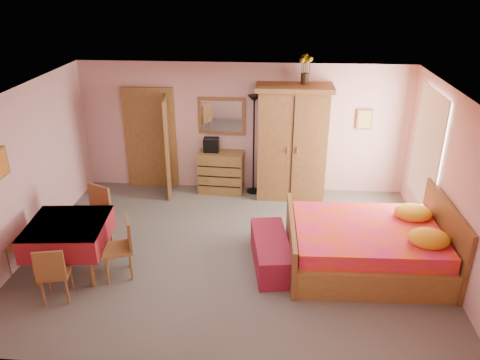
# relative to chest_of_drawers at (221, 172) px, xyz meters

# --- Properties ---
(floor) EXTENTS (6.50, 6.50, 0.00)m
(floor) POSITION_rel_chest_of_drawers_xyz_m (0.44, -2.27, -0.43)
(floor) COLOR slate
(floor) RESTS_ON ground
(ceiling) EXTENTS (6.50, 6.50, 0.00)m
(ceiling) POSITION_rel_chest_of_drawers_xyz_m (0.44, -2.27, 2.17)
(ceiling) COLOR brown
(ceiling) RESTS_ON wall_back
(wall_back) EXTENTS (6.50, 0.10, 2.60)m
(wall_back) POSITION_rel_chest_of_drawers_xyz_m (0.44, 0.23, 0.87)
(wall_back) COLOR #E1A4A3
(wall_back) RESTS_ON floor
(wall_front) EXTENTS (6.50, 0.10, 2.60)m
(wall_front) POSITION_rel_chest_of_drawers_xyz_m (0.44, -4.77, 0.87)
(wall_front) COLOR #E1A4A3
(wall_front) RESTS_ON floor
(wall_left) EXTENTS (0.10, 5.00, 2.60)m
(wall_left) POSITION_rel_chest_of_drawers_xyz_m (-2.81, -2.27, 0.87)
(wall_left) COLOR #E1A4A3
(wall_left) RESTS_ON floor
(wall_right) EXTENTS (0.10, 5.00, 2.60)m
(wall_right) POSITION_rel_chest_of_drawers_xyz_m (3.69, -2.27, 0.87)
(wall_right) COLOR #E1A4A3
(wall_right) RESTS_ON floor
(doorway) EXTENTS (1.06, 0.12, 2.15)m
(doorway) POSITION_rel_chest_of_drawers_xyz_m (-1.46, 0.20, 0.60)
(doorway) COLOR #9E6B35
(doorway) RESTS_ON floor
(window) EXTENTS (0.08, 1.40, 1.95)m
(window) POSITION_rel_chest_of_drawers_xyz_m (3.65, -1.07, 1.02)
(window) COLOR white
(window) RESTS_ON wall_right
(picture_left) EXTENTS (0.04, 0.32, 0.42)m
(picture_left) POSITION_rel_chest_of_drawers_xyz_m (-2.78, -2.87, 1.27)
(picture_left) COLOR orange
(picture_left) RESTS_ON wall_left
(picture_back) EXTENTS (0.30, 0.04, 0.40)m
(picture_back) POSITION_rel_chest_of_drawers_xyz_m (2.79, 0.20, 1.12)
(picture_back) COLOR #D8BF59
(picture_back) RESTS_ON wall_back
(chest_of_drawers) EXTENTS (0.93, 0.50, 0.85)m
(chest_of_drawers) POSITION_rel_chest_of_drawers_xyz_m (0.00, 0.00, 0.00)
(chest_of_drawers) COLOR olive
(chest_of_drawers) RESTS_ON floor
(wall_mirror) EXTENTS (0.95, 0.09, 0.75)m
(wall_mirror) POSITION_rel_chest_of_drawers_xyz_m (0.00, 0.21, 1.12)
(wall_mirror) COLOR silver
(wall_mirror) RESTS_ON wall_back
(stereo) EXTENTS (0.30, 0.22, 0.28)m
(stereo) POSITION_rel_chest_of_drawers_xyz_m (-0.20, 0.05, 0.57)
(stereo) COLOR black
(stereo) RESTS_ON chest_of_drawers
(floor_lamp) EXTENTS (0.26, 0.26, 2.03)m
(floor_lamp) POSITION_rel_chest_of_drawers_xyz_m (0.66, 0.02, 0.59)
(floor_lamp) COLOR black
(floor_lamp) RESTS_ON floor
(wardrobe) EXTENTS (1.44, 0.75, 2.26)m
(wardrobe) POSITION_rel_chest_of_drawers_xyz_m (1.40, -0.08, 0.70)
(wardrobe) COLOR brown
(wardrobe) RESTS_ON floor
(sunflower_vase) EXTENTS (0.22, 0.22, 0.54)m
(sunflower_vase) POSITION_rel_chest_of_drawers_xyz_m (1.59, 0.03, 2.10)
(sunflower_vase) COLOR gold
(sunflower_vase) RESTS_ON wardrobe
(bed) EXTENTS (2.42, 1.93, 1.10)m
(bed) POSITION_rel_chest_of_drawers_xyz_m (2.50, -2.49, 0.12)
(bed) COLOR #E91665
(bed) RESTS_ON floor
(bench) EXTENTS (0.70, 1.43, 0.46)m
(bench) POSITION_rel_chest_of_drawers_xyz_m (1.06, -2.58, -0.20)
(bench) COLOR maroon
(bench) RESTS_ON floor
(dining_table) EXTENTS (1.21, 1.21, 0.82)m
(dining_table) POSITION_rel_chest_of_drawers_xyz_m (-1.93, -2.95, -0.02)
(dining_table) COLOR maroon
(dining_table) RESTS_ON floor
(chair_south) EXTENTS (0.46, 0.46, 0.86)m
(chair_south) POSITION_rel_chest_of_drawers_xyz_m (-1.87, -3.61, 0.00)
(chair_south) COLOR #935C31
(chair_south) RESTS_ON floor
(chair_north) EXTENTS (0.60, 0.60, 1.00)m
(chair_north) POSITION_rel_chest_of_drawers_xyz_m (-1.86, -2.21, 0.07)
(chair_north) COLOR #A36937
(chair_north) RESTS_ON floor
(chair_west) EXTENTS (0.49, 0.49, 0.93)m
(chair_west) POSITION_rel_chest_of_drawers_xyz_m (-2.69, -2.97, 0.04)
(chair_west) COLOR olive
(chair_west) RESTS_ON floor
(chair_east) EXTENTS (0.55, 0.55, 0.93)m
(chair_east) POSITION_rel_chest_of_drawers_xyz_m (-1.19, -3.03, 0.04)
(chair_east) COLOR #AA7A39
(chair_east) RESTS_ON floor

